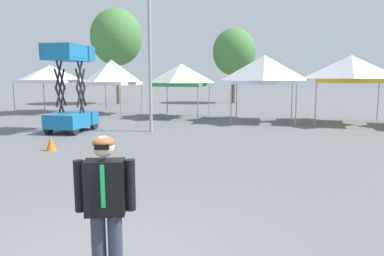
{
  "coord_description": "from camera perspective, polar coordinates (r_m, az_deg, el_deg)",
  "views": [
    {
      "loc": [
        2.22,
        -3.58,
        2.4
      ],
      "look_at": [
        0.16,
        3.71,
        1.3
      ],
      "focal_mm": 33.2,
      "sensor_mm": 36.0,
      "label": 1
    }
  ],
  "objects": [
    {
      "name": "scissor_lift",
      "position": [
        16.34,
        -18.81,
        3.42
      ],
      "size": [
        1.56,
        2.39,
        3.73
      ],
      "color": "black",
      "rests_on": "ground"
    },
    {
      "name": "canopy_tent_far_left",
      "position": [
        25.57,
        -21.88,
        8.04
      ],
      "size": [
        3.59,
        3.59,
        3.14
      ],
      "color": "#9E9EA3",
      "rests_on": "ground"
    },
    {
      "name": "canopy_tent_left_of_center",
      "position": [
        19.9,
        24.13,
        8.66
      ],
      "size": [
        3.55,
        3.55,
        3.48
      ],
      "color": "#9E9EA3",
      "rests_on": "ground"
    },
    {
      "name": "light_pole_near_lift",
      "position": [
        15.86,
        -6.9,
        17.95
      ],
      "size": [
        0.36,
        0.36,
        9.03
      ],
      "color": "#9E9EA3",
      "rests_on": "ground"
    },
    {
      "name": "tree_behind_tents_right",
      "position": [
        32.37,
        -12.05,
        14.07
      ],
      "size": [
        4.44,
        4.44,
        8.24
      ],
      "color": "brown",
      "rests_on": "ground"
    },
    {
      "name": "tree_behind_tents_left",
      "position": [
        32.88,
        6.77,
        12.04
      ],
      "size": [
        3.83,
        3.83,
        6.72
      ],
      "color": "brown",
      "rests_on": "ground"
    },
    {
      "name": "person_foreground",
      "position": [
        4.03,
        -13.71,
        -11.76
      ],
      "size": [
        0.62,
        0.37,
        1.78
      ],
      "color": "#33384C",
      "rests_on": "ground"
    },
    {
      "name": "traffic_cone_lot_center",
      "position": [
        12.49,
        -21.72,
        -2.27
      ],
      "size": [
        0.32,
        0.32,
        0.49
      ],
      "primitive_type": "cone",
      "color": "orange",
      "rests_on": "ground"
    },
    {
      "name": "canopy_tent_behind_left",
      "position": [
        19.5,
        11.54,
        9.17
      ],
      "size": [
        3.53,
        3.53,
        3.53
      ],
      "color": "#9E9EA3",
      "rests_on": "ground"
    },
    {
      "name": "canopy_tent_behind_center",
      "position": [
        23.12,
        -12.75,
        8.72
      ],
      "size": [
        3.02,
        3.02,
        3.45
      ],
      "color": "#9E9EA3",
      "rests_on": "ground"
    },
    {
      "name": "canopy_tent_right_of_center",
      "position": [
        20.93,
        -1.76,
        8.52
      ],
      "size": [
        2.9,
        2.9,
        3.15
      ],
      "color": "#9E9EA3",
      "rests_on": "ground"
    }
  ]
}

